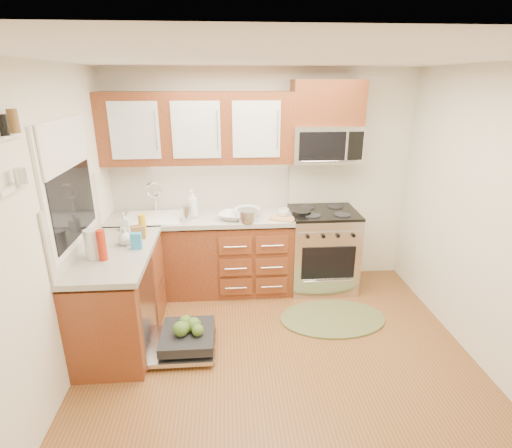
{
  "coord_description": "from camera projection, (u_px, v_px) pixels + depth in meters",
  "views": [
    {
      "loc": [
        -0.43,
        -2.84,
        2.37
      ],
      "look_at": [
        -0.15,
        0.85,
        1.03
      ],
      "focal_mm": 28.0,
      "sensor_mm": 36.0,
      "label": 1
    }
  ],
  "objects": [
    {
      "name": "floor",
      "position": [
        280.0,
        366.0,
        3.5
      ],
      "size": [
        3.5,
        3.5,
        0.0
      ],
      "primitive_type": "plane",
      "color": "brown",
      "rests_on": "ground"
    },
    {
      "name": "ceiling",
      "position": [
        288.0,
        58.0,
        2.64
      ],
      "size": [
        3.5,
        3.5,
        0.0
      ],
      "primitive_type": "plane",
      "rotation": [
        3.14,
        0.0,
        0.0
      ],
      "color": "white",
      "rests_on": "ground"
    },
    {
      "name": "wall_back",
      "position": [
        263.0,
        180.0,
        4.71
      ],
      "size": [
        3.5,
        0.04,
        2.5
      ],
      "primitive_type": "cube",
      "color": "silver",
      "rests_on": "ground"
    },
    {
      "name": "wall_front",
      "position": [
        352.0,
        410.0,
        1.43
      ],
      "size": [
        3.5,
        0.04,
        2.5
      ],
      "primitive_type": "cube",
      "color": "silver",
      "rests_on": "ground"
    },
    {
      "name": "wall_left",
      "position": [
        48.0,
        240.0,
        2.95
      ],
      "size": [
        0.04,
        3.5,
        2.5
      ],
      "primitive_type": "cube",
      "color": "silver",
      "rests_on": "ground"
    },
    {
      "name": "wall_right",
      "position": [
        500.0,
        228.0,
        3.2
      ],
      "size": [
        0.04,
        3.5,
        2.5
      ],
      "primitive_type": "cube",
      "color": "silver",
      "rests_on": "ground"
    },
    {
      "name": "base_cabinet_back",
      "position": [
        203.0,
        256.0,
        4.66
      ],
      "size": [
        2.05,
        0.6,
        0.85
      ],
      "primitive_type": "cube",
      "color": "#5A1D14",
      "rests_on": "ground"
    },
    {
      "name": "base_cabinet_left",
      "position": [
        120.0,
        299.0,
        3.74
      ],
      "size": [
        0.6,
        1.25,
        0.85
      ],
      "primitive_type": "cube",
      "color": "#5A1D14",
      "rests_on": "ground"
    },
    {
      "name": "countertop_back",
      "position": [
        201.0,
        218.0,
        4.49
      ],
      "size": [
        2.07,
        0.64,
        0.05
      ],
      "primitive_type": "cube",
      "color": "#A8A499",
      "rests_on": "base_cabinet_back"
    },
    {
      "name": "countertop_left",
      "position": [
        115.0,
        253.0,
        3.58
      ],
      "size": [
        0.64,
        1.27,
        0.05
      ],
      "primitive_type": "cube",
      "color": "#A8A499",
      "rests_on": "base_cabinet_left"
    },
    {
      "name": "backsplash_back",
      "position": [
        201.0,
        185.0,
        4.66
      ],
      "size": [
        2.05,
        0.02,
        0.57
      ],
      "primitive_type": "cube",
      "color": "#B9B4A6",
      "rests_on": "ground"
    },
    {
      "name": "backsplash_left",
      "position": [
        76.0,
        222.0,
        3.45
      ],
      "size": [
        0.02,
        1.25,
        0.57
      ],
      "primitive_type": "cube",
      "color": "#B9B4A6",
      "rests_on": "ground"
    },
    {
      "name": "upper_cabinets",
      "position": [
        197.0,
        128.0,
        4.28
      ],
      "size": [
        2.05,
        0.35,
        0.75
      ],
      "primitive_type": null,
      "color": "#5A1D14",
      "rests_on": "ground"
    },
    {
      "name": "cabinet_over_mw",
      "position": [
        327.0,
        102.0,
        4.29
      ],
      "size": [
        0.76,
        0.35,
        0.47
      ],
      "primitive_type": "cube",
      "color": "#5A1D14",
      "rests_on": "ground"
    },
    {
      "name": "range",
      "position": [
        322.0,
        249.0,
        4.72
      ],
      "size": [
        0.76,
        0.64,
        0.95
      ],
      "primitive_type": null,
      "color": "silver",
      "rests_on": "ground"
    },
    {
      "name": "microwave",
      "position": [
        325.0,
        143.0,
        4.42
      ],
      "size": [
        0.76,
        0.38,
        0.4
      ],
      "primitive_type": null,
      "color": "silver",
      "rests_on": "ground"
    },
    {
      "name": "sink",
      "position": [
        154.0,
        228.0,
        4.47
      ],
      "size": [
        0.62,
        0.5,
        0.26
      ],
      "primitive_type": null,
      "color": "white",
      "rests_on": "ground"
    },
    {
      "name": "dishwasher",
      "position": [
        184.0,
        340.0,
        3.68
      ],
      "size": [
        0.7,
        0.6,
        0.2
      ],
      "primitive_type": null,
      "color": "silver",
      "rests_on": "ground"
    },
    {
      "name": "window",
      "position": [
        69.0,
        184.0,
        3.31
      ],
      "size": [
        0.03,
        1.05,
        1.05
      ],
      "primitive_type": null,
      "color": "white",
      "rests_on": "ground"
    },
    {
      "name": "window_blind",
      "position": [
        65.0,
        144.0,
        3.2
      ],
      "size": [
        0.02,
        0.96,
        0.4
      ],
      "primitive_type": "cube",
      "color": "white",
      "rests_on": "ground"
    },
    {
      "name": "shelf_upper",
      "position": [
        5.0,
        137.0,
        2.35
      ],
      "size": [
        0.04,
        0.4,
        0.03
      ],
      "primitive_type": "cube",
      "color": "white",
      "rests_on": "ground"
    },
    {
      "name": "shelf_lower",
      "position": [
        16.0,
        186.0,
        2.45
      ],
      "size": [
        0.04,
        0.4,
        0.03
      ],
      "primitive_type": "cube",
      "color": "white",
      "rests_on": "ground"
    },
    {
      "name": "rug",
      "position": [
        333.0,
        318.0,
        4.18
      ],
      "size": [
        1.26,
        1.0,
        0.02
      ],
      "primitive_type": null,
      "rotation": [
        0.0,
        0.0,
        -0.29
      ],
      "color": "#61683B",
      "rests_on": "ground"
    },
    {
      "name": "skillet",
      "position": [
        301.0,
        212.0,
        4.46
      ],
      "size": [
        0.26,
        0.26,
        0.04
      ],
      "primitive_type": "cylinder",
      "rotation": [
        0.0,
        0.0,
        0.22
      ],
      "color": "black",
      "rests_on": "range"
    },
    {
      "name": "stock_pot",
      "position": [
        247.0,
        216.0,
        4.29
      ],
      "size": [
        0.26,
        0.26,
        0.13
      ],
      "primitive_type": "cylinder",
      "rotation": [
        0.0,
        0.0,
        0.23
      ],
      "color": "silver",
      "rests_on": "countertop_back"
    },
    {
      "name": "cutting_board",
      "position": [
        283.0,
        218.0,
        4.37
      ],
      "size": [
        0.32,
        0.27,
        0.02
      ],
      "primitive_type": "cube",
      "rotation": [
        0.0,
        0.0,
        -0.42
      ],
      "color": "tan",
      "rests_on": "countertop_back"
    },
    {
      "name": "canister",
      "position": [
        187.0,
        213.0,
        4.3
      ],
      "size": [
        0.14,
        0.14,
        0.17
      ],
      "primitive_type": "cylinder",
      "rotation": [
        0.0,
        0.0,
        -0.31
      ],
      "color": "silver",
      "rests_on": "countertop_back"
    },
    {
      "name": "paper_towel_roll",
      "position": [
        92.0,
        244.0,
        3.39
      ],
      "size": [
        0.15,
        0.15,
        0.25
      ],
      "primitive_type": "cylinder",
      "rotation": [
        0.0,
        0.0,
        0.33
      ],
      "color": "white",
      "rests_on": "countertop_left"
    },
    {
      "name": "mustard_bottle",
      "position": [
        142.0,
        225.0,
        3.86
      ],
      "size": [
        0.08,
        0.08,
        0.22
      ],
      "primitive_type": "cylinder",
      "rotation": [
        0.0,
        0.0,
        -0.06
      ],
      "color": "gold",
      "rests_on": "countertop_left"
    },
    {
      "name": "red_bottle",
      "position": [
        102.0,
        245.0,
        3.34
      ],
      "size": [
        0.09,
        0.09,
        0.27
      ],
      "primitive_type": "cylinder",
      "rotation": [
        0.0,
        0.0,
        -0.29
      ],
      "color": "#B3250E",
      "rests_on": "countertop_left"
    },
    {
      "name": "wooden_box",
      "position": [
        138.0,
        232.0,
        3.83
      ],
      "size": [
        0.15,
        0.12,
        0.12
      ],
      "primitive_type": "cube",
      "rotation": [
        0.0,
        0.0,
        0.29
      ],
      "color": "brown",
      "rests_on": "countertop_left"
    },
    {
      "name": "blue_carton",
      "position": [
        136.0,
        241.0,
        3.59
      ],
      "size": [
        0.1,
        0.06,
        0.15
      ],
      "primitive_type": "cube",
      "rotation": [
        0.0,
        0.0,
        0.03
      ],
      "color": "#2988C0",
      "rests_on": "countertop_left"
    },
    {
      "name": "bowl_a",
      "position": [
        232.0,
        216.0,
        4.37
      ],
      "size": [
        0.37,
        0.37,
        0.07
      ],
      "primitive_type": "imported",
      "rotation": [
        0.0,
        0.0,
        -0.39
      ],
      "color": "#999999",
      "rests_on": "countertop_back"
    },
    {
      "name": "bowl_b",
      "position": [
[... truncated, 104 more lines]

